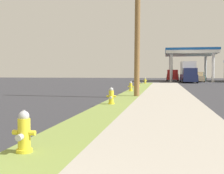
# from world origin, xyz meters

# --- Properties ---
(fire_hydrant_nearest) EXTENTS (0.42, 0.37, 0.74)m
(fire_hydrant_nearest) POSITION_xyz_m (0.42, 3.86, 0.45)
(fire_hydrant_nearest) COLOR yellow
(fire_hydrant_nearest) RESTS_ON grass_verge
(fire_hydrant_second) EXTENTS (0.42, 0.38, 0.74)m
(fire_hydrant_second) POSITION_xyz_m (0.54, 12.04, 0.45)
(fire_hydrant_second) COLOR yellow
(fire_hydrant_second) RESTS_ON grass_verge
(fire_hydrant_third) EXTENTS (0.42, 0.37, 0.74)m
(fire_hydrant_third) POSITION_xyz_m (0.40, 21.29, 0.45)
(fire_hydrant_third) COLOR yellow
(fire_hydrant_third) RESTS_ON grass_verge
(fire_hydrant_fourth) EXTENTS (0.42, 0.37, 0.74)m
(fire_hydrant_fourth) POSITION_xyz_m (0.38, 28.38, 0.45)
(fire_hydrant_fourth) COLOR yellow
(fire_hydrant_fourth) RESTS_ON grass_verge
(fire_hydrant_fifth) EXTENTS (0.42, 0.38, 0.74)m
(fire_hydrant_fifth) POSITION_xyz_m (0.52, 36.90, 0.45)
(fire_hydrant_fifth) COLOR yellow
(fire_hydrant_fifth) RESTS_ON grass_verge
(utility_pole_midground) EXTENTS (1.39, 0.46, 8.41)m
(utility_pole_midground) POSITION_xyz_m (1.27, 16.83, 4.41)
(utility_pole_midground) COLOR olive
(utility_pole_midground) RESTS_ON grass_verge
(car_teal_by_near_pump) EXTENTS (2.22, 4.62, 1.57)m
(car_teal_by_near_pump) POSITION_xyz_m (8.42, 51.66, 0.72)
(car_teal_by_near_pump) COLOR #197075
(car_teal_by_near_pump) RESTS_ON ground
(car_tan_by_far_pump) EXTENTS (2.04, 4.54, 1.57)m
(car_tan_by_far_pump) POSITION_xyz_m (7.98, 48.16, 0.72)
(car_tan_by_far_pump) COLOR tan
(car_tan_by_far_pump) RESTS_ON ground
(truck_navy_at_forecourt) EXTENTS (2.23, 6.44, 3.11)m
(truck_navy_at_forecourt) POSITION_xyz_m (6.38, 44.51, 1.49)
(truck_navy_at_forecourt) COLOR navy
(truck_navy_at_forecourt) RESTS_ON ground
(truck_red_on_apron) EXTENTS (2.21, 5.43, 1.97)m
(truck_red_on_apron) POSITION_xyz_m (4.36, 54.66, 0.91)
(truck_red_on_apron) COLOR red
(truck_red_on_apron) RESTS_ON ground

